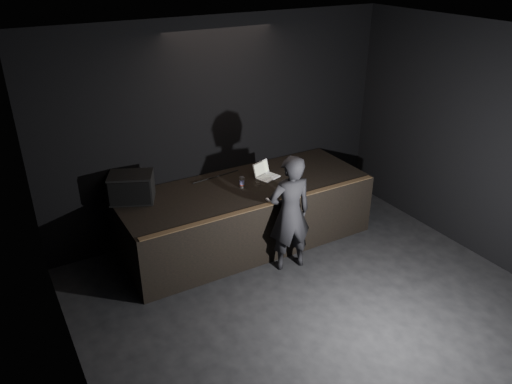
{
  "coord_description": "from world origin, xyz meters",
  "views": [
    {
      "loc": [
        -3.39,
        -3.48,
        4.41
      ],
      "look_at": [
        -0.05,
        2.3,
        1.1
      ],
      "focal_mm": 35.0,
      "sensor_mm": 36.0,
      "label": 1
    }
  ],
  "objects_px": {
    "stage_monitor": "(131,187)",
    "beer_can": "(242,182)",
    "stage_riser": "(245,214)",
    "person": "(290,213)",
    "laptop": "(265,173)"
  },
  "relations": [
    {
      "from": "stage_monitor",
      "to": "beer_can",
      "type": "height_order",
      "value": "stage_monitor"
    },
    {
      "from": "person",
      "to": "stage_riser",
      "type": "bearing_deg",
      "value": -69.57
    },
    {
      "from": "laptop",
      "to": "person",
      "type": "height_order",
      "value": "person"
    },
    {
      "from": "beer_can",
      "to": "person",
      "type": "distance_m",
      "value": 1.0
    },
    {
      "from": "stage_monitor",
      "to": "beer_can",
      "type": "xyz_separation_m",
      "value": [
        1.61,
        -0.43,
        -0.12
      ]
    },
    {
      "from": "stage_riser",
      "to": "person",
      "type": "bearing_deg",
      "value": -76.91
    },
    {
      "from": "laptop",
      "to": "person",
      "type": "bearing_deg",
      "value": -121.43
    },
    {
      "from": "stage_monitor",
      "to": "beer_can",
      "type": "distance_m",
      "value": 1.67
    },
    {
      "from": "stage_riser",
      "to": "stage_monitor",
      "type": "xyz_separation_m",
      "value": [
        -1.67,
        0.42,
        0.71
      ]
    },
    {
      "from": "stage_monitor",
      "to": "laptop",
      "type": "xyz_separation_m",
      "value": [
        2.13,
        -0.26,
        -0.15
      ]
    },
    {
      "from": "laptop",
      "to": "person",
      "type": "distance_m",
      "value": 1.14
    },
    {
      "from": "laptop",
      "to": "stage_riser",
      "type": "bearing_deg",
      "value": 179.77
    },
    {
      "from": "stage_riser",
      "to": "beer_can",
      "type": "xyz_separation_m",
      "value": [
        -0.06,
        -0.01,
        0.59
      ]
    },
    {
      "from": "person",
      "to": "laptop",
      "type": "bearing_deg",
      "value": -94.91
    },
    {
      "from": "stage_riser",
      "to": "beer_can",
      "type": "height_order",
      "value": "beer_can"
    }
  ]
}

